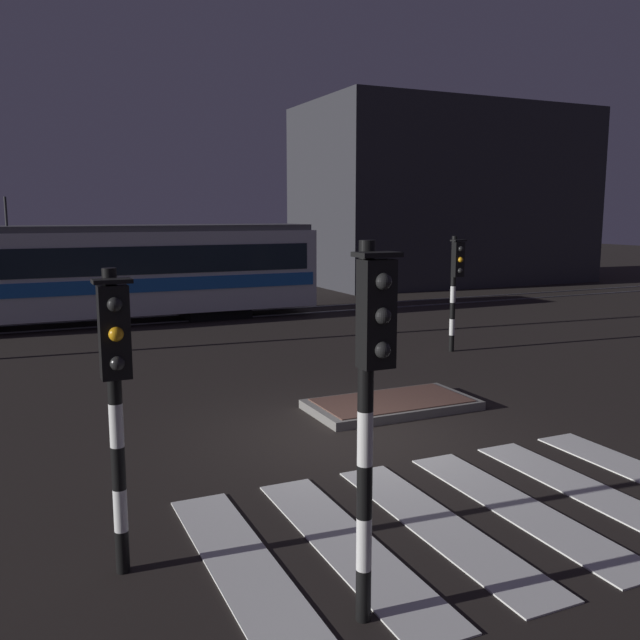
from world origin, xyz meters
TOP-DOWN VIEW (x-y plane):
  - ground_plane at (0.00, 0.00)m, footprint 120.00×120.00m
  - rail_near at (0.00, 13.06)m, footprint 80.00×0.12m
  - rail_far at (0.00, 14.50)m, footprint 80.00×0.12m
  - crosswalk_zebra at (0.00, -3.35)m, footprint 6.69×3.89m
  - traffic_island at (1.40, 1.08)m, footprint 3.12×1.60m
  - traffic_light_corner_far_right at (5.62, 5.01)m, footprint 0.36×0.42m
  - traffic_light_kerb_mid_left at (-2.28, -4.71)m, footprint 0.36×0.42m
  - traffic_light_corner_near_left at (-4.13, -2.94)m, footprint 0.36×0.42m
  - tram at (-2.63, 13.77)m, footprint 15.52×2.58m
  - building_backdrop at (16.42, 21.18)m, footprint 14.78×8.00m

SIDE VIEW (x-z plane):
  - ground_plane at x=0.00m, z-range 0.00..0.00m
  - crosswalk_zebra at x=0.00m, z-range 0.00..0.02m
  - rail_near at x=0.00m, z-range 0.00..0.03m
  - rail_far at x=0.00m, z-range 0.00..0.03m
  - traffic_island at x=1.40m, z-range 0.00..0.18m
  - tram at x=-2.63m, z-range -0.33..3.82m
  - traffic_light_corner_far_right at x=5.62m, z-range 0.49..3.55m
  - traffic_light_corner_near_left at x=-4.13m, z-range 0.50..3.63m
  - traffic_light_kerb_mid_left at x=-2.28m, z-range 0.55..3.98m
  - building_backdrop at x=16.42m, z-range 0.00..9.08m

